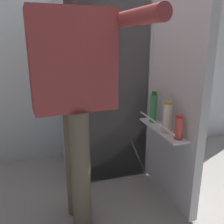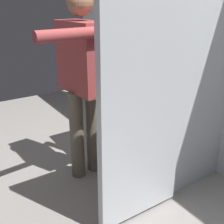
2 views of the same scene
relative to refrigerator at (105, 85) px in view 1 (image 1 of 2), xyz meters
name	(u,v)px [view 1 (image 1 of 2)]	position (x,y,z in m)	size (l,w,h in m)	color
ground_plane	(119,198)	(-0.03, -0.50, -0.80)	(5.55, 5.55, 0.00)	gray
kitchen_wall	(91,38)	(-0.03, 0.42, 0.40)	(4.40, 0.10, 2.41)	silver
refrigerator	(105,85)	(0.00, 0.00, 0.00)	(0.75, 1.28, 1.61)	silver
person	(75,81)	(-0.36, -0.64, 0.15)	(0.59, 0.75, 1.59)	#665B4C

